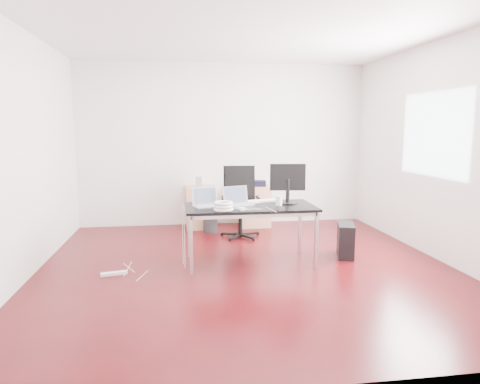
{
  "coord_description": "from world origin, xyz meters",
  "views": [
    {
      "loc": [
        -0.81,
        -4.98,
        1.68
      ],
      "look_at": [
        0.0,
        0.55,
        0.85
      ],
      "focal_mm": 32.0,
      "sensor_mm": 36.0,
      "label": 1
    }
  ],
  "objects": [
    {
      "name": "navy_garment",
      "position": [
        0.54,
        2.22,
        0.74
      ],
      "size": [
        0.33,
        0.28,
        0.09
      ],
      "primitive_type": "cube",
      "rotation": [
        0.0,
        0.0,
        -0.15
      ],
      "color": "black",
      "rests_on": "filing_cabinet_right"
    },
    {
      "name": "room_shell",
      "position": [
        0.04,
        0.0,
        1.4
      ],
      "size": [
        5.0,
        5.0,
        5.0
      ],
      "color": "#380609",
      "rests_on": "ground"
    },
    {
      "name": "pc_tower",
      "position": [
        1.37,
        0.25,
        0.22
      ],
      "size": [
        0.33,
        0.49,
        0.44
      ],
      "primitive_type": "cube",
      "rotation": [
        0.0,
        0.0,
        -0.31
      ],
      "color": "black",
      "rests_on": "ground"
    },
    {
      "name": "laptop_left",
      "position": [
        -0.46,
        0.21,
        0.79
      ],
      "size": [
        0.39,
        0.33,
        0.23
      ],
      "rotation": [
        0.0,
        0.0,
        0.27
      ],
      "color": "silver",
      "rests_on": "desk"
    },
    {
      "name": "laptop_right",
      "position": [
        -0.07,
        0.23,
        0.79
      ],
      "size": [
        0.39,
        0.34,
        0.23
      ],
      "rotation": [
        0.0,
        0.0,
        0.3
      ],
      "color": "silver",
      "rests_on": "desk"
    },
    {
      "name": "cable_coil",
      "position": [
        -0.29,
        -0.1,
        0.78
      ],
      "size": [
        0.24,
        0.24,
        0.11
      ],
      "rotation": [
        0.0,
        0.0,
        -0.15
      ],
      "color": "white",
      "rests_on": "desk"
    },
    {
      "name": "speaker",
      "position": [
        -0.46,
        2.19,
        0.79
      ],
      "size": [
        0.1,
        0.09,
        0.18
      ],
      "primitive_type": "cube",
      "rotation": [
        0.0,
        0.0,
        0.15
      ],
      "color": "#9E9E9E",
      "rests_on": "filing_cabinet_left"
    },
    {
      "name": "cup_white",
      "position": [
        0.43,
        0.14,
        0.79
      ],
      "size": [
        0.09,
        0.09,
        0.12
      ],
      "primitive_type": "cylinder",
      "rotation": [
        0.0,
        0.0,
        0.19
      ],
      "color": "white",
      "rests_on": "desk"
    },
    {
      "name": "power_strip",
      "position": [
        -1.57,
        -0.07,
        0.02
      ],
      "size": [
        0.31,
        0.13,
        0.04
      ],
      "primitive_type": "cube",
      "rotation": [
        0.0,
        0.0,
        0.23
      ],
      "color": "white",
      "rests_on": "ground"
    },
    {
      "name": "monitor",
      "position": [
        0.57,
        0.27,
        1.01
      ],
      "size": [
        0.45,
        0.26,
        0.51
      ],
      "rotation": [
        0.0,
        0.0,
        -0.13
      ],
      "color": "black",
      "rests_on": "desk"
    },
    {
      "name": "cup_brown",
      "position": [
        0.45,
        0.18,
        0.78
      ],
      "size": [
        0.09,
        0.09,
        0.1
      ],
      "primitive_type": "cylinder",
      "rotation": [
        0.0,
        0.0,
        0.22
      ],
      "color": "brown",
      "rests_on": "desk"
    },
    {
      "name": "office_chair",
      "position": [
        0.15,
        1.55,
        0.61
      ],
      "size": [
        0.51,
        0.53,
        1.08
      ],
      "rotation": [
        0.0,
        0.0,
        -0.07
      ],
      "color": "black",
      "rests_on": "ground"
    },
    {
      "name": "desk",
      "position": [
        0.07,
        0.18,
        0.68
      ],
      "size": [
        1.6,
        0.8,
        0.73
      ],
      "color": "black",
      "rests_on": "ground"
    },
    {
      "name": "filing_cabinet_left",
      "position": [
        -0.43,
        2.23,
        0.35
      ],
      "size": [
        0.5,
        0.5,
        0.7
      ],
      "primitive_type": "cube",
      "color": "tan",
      "rests_on": "ground"
    },
    {
      "name": "filing_cabinet_right",
      "position": [
        0.5,
        2.23,
        0.35
      ],
      "size": [
        0.5,
        0.5,
        0.7
      ],
      "primitive_type": "cube",
      "color": "tan",
      "rests_on": "ground"
    },
    {
      "name": "keyboard",
      "position": [
        0.27,
        0.44,
        0.74
      ],
      "size": [
        0.46,
        0.25,
        0.02
      ],
      "primitive_type": "cube",
      "rotation": [
        0.0,
        0.0,
        0.25
      ],
      "color": "white",
      "rests_on": "desk"
    },
    {
      "name": "power_adapter",
      "position": [
        -0.07,
        -0.09,
        0.74
      ],
      "size": [
        0.09,
        0.09,
        0.03
      ],
      "primitive_type": "cube",
      "rotation": [
        0.0,
        0.0,
        0.43
      ],
      "color": "white",
      "rests_on": "desk"
    },
    {
      "name": "wastebasket",
      "position": [
        -0.3,
        1.87,
        0.14
      ],
      "size": [
        0.31,
        0.31,
        0.28
      ],
      "primitive_type": "cylinder",
      "rotation": [
        0.0,
        0.0,
        0.37
      ],
      "color": "black",
      "rests_on": "ground"
    }
  ]
}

